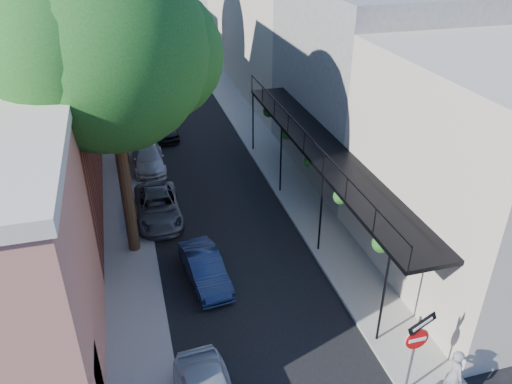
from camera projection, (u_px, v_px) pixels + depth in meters
road_surface at (170, 92)px, 37.76m from camera, size 6.00×64.00×0.01m
sidewalk_left at (115, 95)px, 36.81m from camera, size 2.00×64.00×0.12m
sidewalk_right at (221, 87)px, 38.67m from camera, size 2.00×64.00×0.12m
buildings_left at (21, 35)px, 32.14m from camera, size 10.10×59.10×12.00m
buildings_right at (286, 26)px, 37.25m from camera, size 9.80×55.00×10.00m
sign_post at (416, 342)px, 13.14m from camera, size 0.89×0.17×2.99m
oak_near at (120, 51)px, 16.54m from camera, size 7.48×6.80×11.42m
oak_mid at (115, 29)px, 23.63m from camera, size 6.60×6.00×10.20m
parked_car_b at (205, 268)px, 18.19m from camera, size 1.57×3.55×1.13m
parked_car_c at (158, 207)px, 21.96m from camera, size 1.99×4.22×1.16m
parked_car_d at (148, 158)px, 26.33m from camera, size 1.61×3.92×1.14m
parked_car_e at (163, 126)px, 30.01m from camera, size 1.74×3.78×1.26m
parked_car_f at (154, 99)px, 34.41m from camera, size 1.63×4.01×1.29m
parked_car_g at (133, 79)px, 38.59m from camera, size 2.12×4.36×1.19m
pedestrian at (454, 375)px, 13.51m from camera, size 0.48×0.67×1.73m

